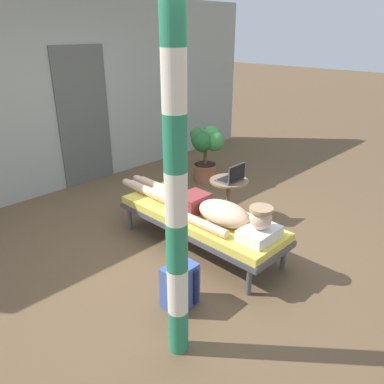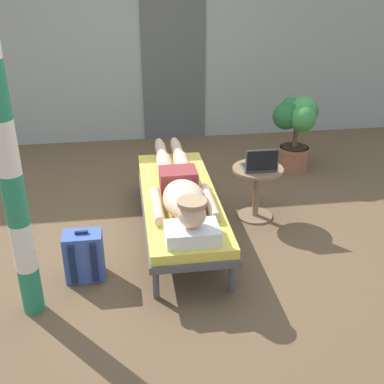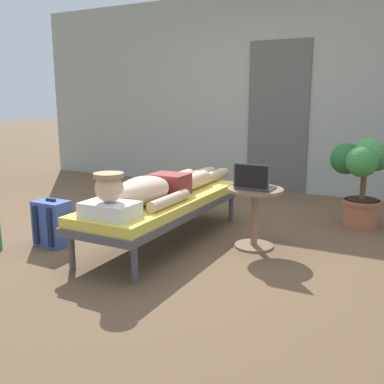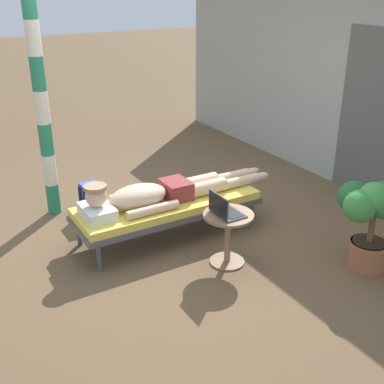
% 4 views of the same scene
% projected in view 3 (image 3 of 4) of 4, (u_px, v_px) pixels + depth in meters
% --- Properties ---
extents(ground_plane, '(40.00, 40.00, 0.00)m').
position_uv_depth(ground_plane, '(165.00, 235.00, 4.15)').
color(ground_plane, brown).
extents(house_wall_back, '(7.60, 0.20, 2.70)m').
position_uv_depth(house_wall_back, '(264.00, 93.00, 6.04)').
color(house_wall_back, '#999E93').
rests_on(house_wall_back, ground).
extents(house_door_panel, '(0.84, 0.03, 2.04)m').
position_uv_depth(house_door_panel, '(278.00, 118.00, 5.91)').
color(house_door_panel, '#545651').
rests_on(house_door_panel, ground).
extents(lounge_chair, '(0.68, 1.97, 0.42)m').
position_uv_depth(lounge_chair, '(164.00, 204.00, 3.89)').
color(lounge_chair, '#4C4C51').
rests_on(lounge_chair, ground).
extents(person_reclining, '(0.53, 2.17, 0.33)m').
position_uv_depth(person_reclining, '(158.00, 187.00, 3.76)').
color(person_reclining, white).
rests_on(person_reclining, lounge_chair).
extents(side_table, '(0.48, 0.48, 0.52)m').
position_uv_depth(side_table, '(255.00, 207.00, 3.74)').
color(side_table, '#8C6B4C').
rests_on(side_table, ground).
extents(laptop, '(0.31, 0.24, 0.23)m').
position_uv_depth(laptop, '(254.00, 183.00, 3.65)').
color(laptop, '#4C4C51').
rests_on(laptop, side_table).
extents(backpack, '(0.30, 0.26, 0.42)m').
position_uv_depth(backpack, '(53.00, 223.00, 3.82)').
color(backpack, '#3F59A5').
rests_on(backpack, ground).
extents(potted_plant, '(0.55, 0.60, 0.91)m').
position_uv_depth(potted_plant, '(362.00, 170.00, 4.27)').
color(potted_plant, '#9E5B3D').
rests_on(potted_plant, ground).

